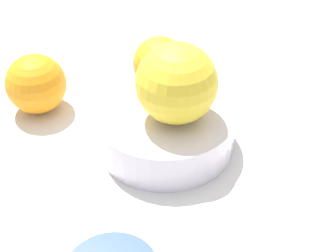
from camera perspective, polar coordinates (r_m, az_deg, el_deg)
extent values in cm
cube|color=silver|center=(57.99, 0.00, -2.89)|extent=(110.00, 110.00, 2.00)
cylinder|color=silver|center=(57.08, 0.00, -1.84)|extent=(9.60, 9.60, 0.80)
cylinder|color=silver|center=(55.88, 0.00, -0.37)|extent=(15.48, 15.48, 4.56)
sphere|color=yellow|center=(51.46, 1.32, 4.94)|extent=(8.69, 8.69, 8.69)
sphere|color=#F9A823|center=(57.09, -0.64, 7.20)|extent=(6.26, 6.26, 6.26)
sphere|color=orange|center=(62.79, -14.70, 4.72)|extent=(7.41, 7.41, 7.41)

